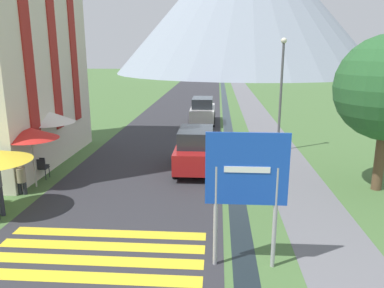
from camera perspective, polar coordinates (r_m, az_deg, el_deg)
ground_plane at (r=24.55m, az=2.72°, el=2.31°), size 160.00×160.00×0.00m
road at (r=34.52m, az=-1.08°, el=5.76°), size 6.40×60.00×0.01m
footpath at (r=34.54m, az=9.11°, el=5.59°), size 2.20×60.00×0.01m
drainage_channel at (r=34.40m, az=5.11°, el=5.67°), size 0.60×60.00×0.00m
crosswalk_marking at (r=10.19m, az=-14.19°, el=-15.81°), size 5.44×2.54×0.01m
road_sign at (r=8.57m, az=8.31°, el=-5.60°), size 1.87×0.11×3.27m
parked_car_near at (r=15.99m, az=0.63°, el=-0.77°), size 1.75×4.01×1.82m
parked_car_far at (r=26.33m, az=1.63°, el=5.13°), size 1.73×4.14×1.82m
cafe_chair_far_right at (r=16.28m, az=-21.94°, el=-3.00°), size 0.40×0.40×0.85m
cafe_chair_far_left at (r=16.01m, az=-21.92°, el=-3.27°), size 0.40×0.40×0.85m
cafe_umbrella_middle_red at (r=14.88m, az=-23.34°, el=1.50°), size 1.98×1.98×2.27m
cafe_umbrella_rear_white at (r=16.99m, az=-21.33°, el=3.92°), size 2.37×2.37×2.56m
person_seated_far at (r=14.61m, az=-24.60°, el=-4.56°), size 0.32×0.32×1.19m
streetlamp at (r=19.16m, az=13.45°, el=8.56°), size 0.28×0.28×5.60m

